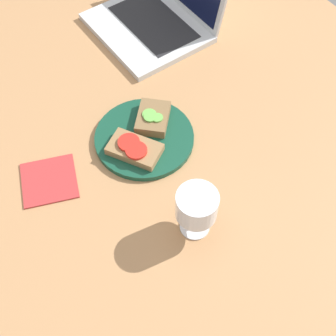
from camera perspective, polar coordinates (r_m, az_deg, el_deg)
The scene contains 7 objects.
wooden_table at distance 110.55cm, azimuth -1.55°, elevation 3.24°, with size 140.00×140.00×3.00cm, color #B27F51.
plate at distance 108.55cm, azimuth -2.90°, elevation 3.69°, with size 23.01×23.01×1.40cm, color #144733.
sandwich_with_tomato at distance 104.50cm, azimuth -4.13°, elevation 2.36°, with size 13.53×11.76×2.62cm.
sandwich_with_cucumber at distance 109.62cm, azimuth -1.86°, elevation 6.14°, with size 11.68×11.66×2.90cm.
wine_glass at distance 89.77cm, azimuth 3.52°, elevation -4.75°, with size 8.25×8.25×12.02cm.
laptop at distance 134.86cm, azimuth -1.17°, elevation 18.31°, with size 30.44×29.40×20.70cm.
napkin at distance 105.64cm, azimuth -14.29°, elevation -1.48°, with size 11.69×11.82×0.40cm, color #B23333.
Camera 1 is at (55.52, -36.18, 89.99)cm, focal length 50.00 mm.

